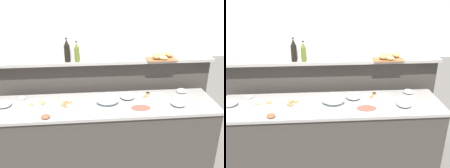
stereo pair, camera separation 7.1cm
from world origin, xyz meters
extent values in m
plane|color=slate|center=(0.00, 0.60, 0.00)|extent=(12.00, 12.00, 0.00)
cube|color=#3D3833|center=(0.00, 0.00, 0.42)|extent=(2.70, 0.67, 0.85)
cube|color=gray|center=(0.00, 0.00, 0.86)|extent=(2.74, 0.71, 0.03)
cube|color=#3D3833|center=(0.00, 0.54, 0.63)|extent=(3.04, 0.08, 1.25)
cube|color=gray|center=(0.00, 0.49, 1.27)|extent=(3.04, 0.22, 0.04)
cube|color=silver|center=(0.00, 0.56, 1.95)|extent=(3.64, 0.08, 1.31)
cube|color=white|center=(-0.41, 0.00, 0.89)|extent=(0.35, 0.18, 0.01)
cube|color=#AD7A47|center=(-0.44, 0.04, 0.90)|extent=(0.06, 0.05, 0.01)
cube|color=#D1664C|center=(-0.44, 0.04, 0.90)|extent=(0.06, 0.05, 0.01)
cube|color=#AD7A47|center=(-0.44, 0.04, 0.91)|extent=(0.06, 0.05, 0.01)
cube|color=#AD7A47|center=(-0.49, -0.05, 0.90)|extent=(0.05, 0.06, 0.01)
cube|color=#D1664C|center=(-0.49, -0.05, 0.90)|extent=(0.05, 0.06, 0.01)
cube|color=#AD7A47|center=(-0.49, -0.05, 0.91)|extent=(0.05, 0.06, 0.01)
cube|color=#AD7A47|center=(-0.52, -0.02, 0.90)|extent=(0.06, 0.07, 0.01)
cube|color=#D1664C|center=(-0.52, -0.02, 0.90)|extent=(0.06, 0.07, 0.01)
cube|color=#AD7A47|center=(-0.52, -0.02, 0.91)|extent=(0.06, 0.07, 0.01)
cube|color=#AD7A47|center=(-0.50, 0.04, 0.90)|extent=(0.07, 0.07, 0.01)
cube|color=#D1664C|center=(-0.50, 0.04, 0.90)|extent=(0.07, 0.07, 0.01)
cube|color=#AD7A47|center=(-0.50, 0.04, 0.91)|extent=(0.07, 0.07, 0.01)
cube|color=silver|center=(-0.83, 0.08, 0.89)|extent=(0.31, 0.20, 0.01)
cube|color=tan|center=(-0.76, 0.04, 0.90)|extent=(0.06, 0.07, 0.01)
cube|color=#D1664C|center=(-0.76, 0.04, 0.90)|extent=(0.06, 0.07, 0.01)
cube|color=tan|center=(-0.76, 0.04, 0.91)|extent=(0.06, 0.07, 0.01)
cube|color=tan|center=(-0.90, 0.02, 0.90)|extent=(0.07, 0.06, 0.01)
cube|color=#D1664C|center=(-0.90, 0.02, 0.90)|extent=(0.07, 0.06, 0.01)
cube|color=tan|center=(-0.90, 0.02, 0.91)|extent=(0.07, 0.06, 0.01)
cube|color=tan|center=(-0.78, 0.08, 0.90)|extent=(0.07, 0.07, 0.01)
cube|color=#D1664C|center=(-0.78, 0.08, 0.90)|extent=(0.07, 0.07, 0.01)
cube|color=tan|center=(-0.78, 0.08, 0.91)|extent=(0.07, 0.07, 0.01)
cube|color=white|center=(0.61, 0.16, 0.89)|extent=(0.35, 0.17, 0.01)
cube|color=#AD7A47|center=(0.57, 0.20, 0.90)|extent=(0.06, 0.07, 0.01)
cube|color=#D1664C|center=(0.57, 0.20, 0.90)|extent=(0.06, 0.07, 0.01)
cube|color=#AD7A47|center=(0.57, 0.20, 0.91)|extent=(0.06, 0.07, 0.01)
cube|color=#AD7A47|center=(0.52, 0.12, 0.90)|extent=(0.07, 0.07, 0.01)
cube|color=#D1664C|center=(0.52, 0.12, 0.90)|extent=(0.07, 0.07, 0.01)
cube|color=#AD7A47|center=(0.52, 0.12, 0.91)|extent=(0.07, 0.07, 0.01)
cube|color=#AD7A47|center=(0.57, 0.20, 0.90)|extent=(0.06, 0.05, 0.01)
cube|color=#D1664C|center=(0.57, 0.20, 0.90)|extent=(0.06, 0.05, 0.01)
cube|color=#AD7A47|center=(0.57, 0.20, 0.91)|extent=(0.06, 0.05, 0.01)
cube|color=white|center=(0.40, -0.17, 0.89)|extent=(0.32, 0.23, 0.01)
ellipsoid|color=#B24738|center=(0.40, -0.17, 0.90)|extent=(0.24, 0.16, 0.01)
cube|color=#B7BABF|center=(0.02, -0.03, 0.89)|extent=(0.34, 0.24, 0.01)
ellipsoid|color=silver|center=(0.02, -0.03, 0.96)|extent=(0.28, 0.23, 0.14)
sphere|color=#B7BABF|center=(0.02, -0.03, 1.04)|extent=(0.02, 0.02, 0.02)
ellipsoid|color=silver|center=(1.04, 0.24, 0.91)|extent=(0.13, 0.13, 0.05)
ellipsoid|color=#599959|center=(1.04, 0.24, 0.90)|extent=(0.10, 0.10, 0.03)
ellipsoid|color=silver|center=(-1.22, 0.04, 0.91)|extent=(0.16, 0.16, 0.07)
ellipsoid|color=#BF4C3F|center=(-1.22, 0.04, 0.90)|extent=(0.13, 0.13, 0.04)
ellipsoid|color=silver|center=(0.28, 0.13, 0.92)|extent=(0.19, 0.19, 0.08)
ellipsoid|color=#F28C4C|center=(0.28, 0.13, 0.91)|extent=(0.15, 0.15, 0.05)
ellipsoid|color=silver|center=(0.87, -0.12, 0.92)|extent=(0.18, 0.18, 0.07)
ellipsoid|color=#BF4C3F|center=(0.87, -0.12, 0.90)|extent=(0.14, 0.14, 0.04)
ellipsoid|color=brown|center=(-0.69, -0.28, 0.90)|extent=(0.10, 0.10, 0.03)
ellipsoid|color=silver|center=(-1.05, 0.24, 0.90)|extent=(0.09, 0.09, 0.03)
cylinder|color=#B7BABF|center=(1.05, -0.15, 0.89)|extent=(0.09, 0.17, 0.01)
cylinder|color=#B7BABF|center=(1.09, -0.14, 0.89)|extent=(0.02, 0.18, 0.01)
sphere|color=#B7BABF|center=(1.09, -0.23, 0.89)|extent=(0.01, 0.01, 0.01)
cube|color=white|center=(-0.99, -0.24, 0.89)|extent=(0.19, 0.19, 0.02)
cylinder|color=#56661E|center=(-0.34, 0.44, 1.39)|extent=(0.06, 0.06, 0.19)
cone|color=#56661E|center=(-0.34, 0.44, 1.52)|extent=(0.05, 0.05, 0.07)
cylinder|color=black|center=(-0.34, 0.44, 1.56)|extent=(0.03, 0.03, 0.02)
cylinder|color=black|center=(-0.47, 0.46, 1.40)|extent=(0.08, 0.08, 0.22)
cone|color=black|center=(-0.47, 0.46, 1.55)|extent=(0.06, 0.06, 0.08)
cylinder|color=black|center=(-0.47, 0.46, 1.60)|extent=(0.03, 0.03, 0.02)
cylinder|color=white|center=(-1.29, 0.46, 1.33)|extent=(0.03, 0.03, 0.08)
cylinder|color=#B7BABF|center=(-1.29, 0.46, 1.38)|extent=(0.03, 0.03, 0.01)
cube|color=brown|center=(0.78, 0.46, 1.30)|extent=(0.40, 0.26, 0.02)
ellipsoid|color=#B7844C|center=(0.89, 0.54, 1.34)|extent=(0.17, 0.15, 0.05)
ellipsoid|color=#B7844C|center=(0.91, 0.51, 1.34)|extent=(0.11, 0.16, 0.06)
ellipsoid|color=tan|center=(0.77, 0.44, 1.34)|extent=(0.10, 0.15, 0.05)
ellipsoid|color=#AD7A47|center=(0.72, 0.41, 1.34)|extent=(0.15, 0.12, 0.07)
ellipsoid|color=#AD7A47|center=(0.79, 0.48, 1.34)|extent=(0.12, 0.14, 0.06)
ellipsoid|color=tan|center=(0.78, 0.38, 1.34)|extent=(0.16, 0.15, 0.06)
ellipsoid|color=#B7844C|center=(0.72, 0.47, 1.34)|extent=(0.11, 0.14, 0.06)
camera|label=1|loc=(-0.19, -2.78, 2.32)|focal=40.81mm
camera|label=2|loc=(-0.12, -2.78, 2.32)|focal=40.81mm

